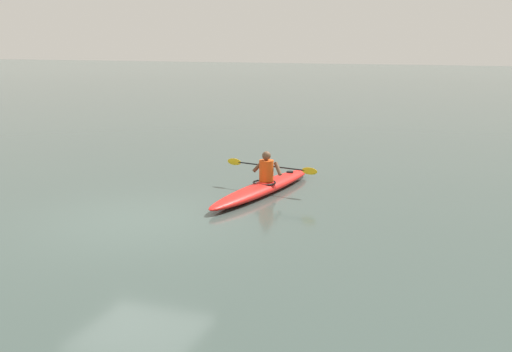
# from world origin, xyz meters

# --- Properties ---
(ground_plane) EXTENTS (160.00, 160.00, 0.00)m
(ground_plane) POSITION_xyz_m (0.00, 0.00, 0.00)
(ground_plane) COLOR #384742
(kayak) EXTENTS (1.47, 4.51, 0.28)m
(kayak) POSITION_xyz_m (-1.72, -2.99, 0.14)
(kayak) COLOR red
(kayak) RESTS_ON ground
(kayaker) EXTENTS (2.45, 0.63, 0.72)m
(kayaker) POSITION_xyz_m (-1.75, -3.14, 0.59)
(kayaker) COLOR #E04C14
(kayaker) RESTS_ON kayak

